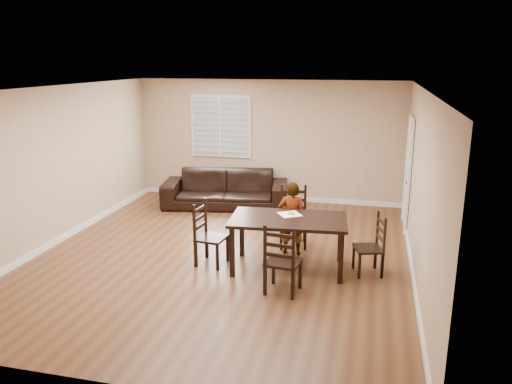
% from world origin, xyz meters
% --- Properties ---
extents(ground, '(7.00, 7.00, 0.00)m').
position_xyz_m(ground, '(0.00, 0.00, 0.00)').
color(ground, brown).
rests_on(ground, ground).
extents(room, '(6.04, 7.04, 2.72)m').
position_xyz_m(room, '(0.04, 0.18, 1.81)').
color(room, tan).
rests_on(room, ground).
extents(dining_table, '(1.82, 1.12, 0.82)m').
position_xyz_m(dining_table, '(1.13, -0.29, 0.73)').
color(dining_table, black).
rests_on(dining_table, ground).
extents(chair_near, '(0.54, 0.51, 1.04)m').
position_xyz_m(chair_near, '(1.02, 0.81, 0.47)').
color(chair_near, black).
rests_on(chair_near, ground).
extents(chair_far, '(0.50, 0.48, 1.01)m').
position_xyz_m(chair_far, '(1.18, -1.21, 0.46)').
color(chair_far, black).
rests_on(chair_far, ground).
extents(chair_left, '(0.47, 0.50, 1.01)m').
position_xyz_m(chair_left, '(-0.18, -0.38, 0.46)').
color(chair_left, black).
rests_on(chair_left, ground).
extents(chair_right, '(0.49, 0.51, 0.93)m').
position_xyz_m(chair_right, '(2.43, -0.16, 0.42)').
color(chair_right, black).
rests_on(chair_right, ground).
extents(child, '(0.47, 0.33, 1.22)m').
position_xyz_m(child, '(1.08, 0.34, 0.61)').
color(child, gray).
rests_on(child, ground).
extents(napkin, '(0.43, 0.43, 0.00)m').
position_xyz_m(napkin, '(1.11, -0.10, 0.82)').
color(napkin, white).
rests_on(napkin, dining_table).
extents(donut, '(0.11, 0.11, 0.04)m').
position_xyz_m(donut, '(1.14, -0.10, 0.84)').
color(donut, '#CF864A').
rests_on(donut, napkin).
extents(sofa, '(2.82, 1.49, 0.78)m').
position_xyz_m(sofa, '(-0.78, 2.71, 0.39)').
color(sofa, black).
rests_on(sofa, ground).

